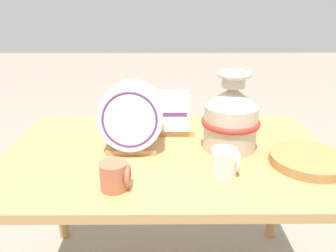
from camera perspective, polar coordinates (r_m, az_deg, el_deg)
display_table at (r=1.39m, az=0.00°, el=-7.54°), size 1.34×0.84×0.75m
ceramic_vase at (r=1.35m, az=10.90°, el=1.60°), size 0.24×0.24×0.32m
dish_rack_round_plates at (r=1.33m, az=-6.42°, el=0.63°), size 0.25×0.18×0.28m
dish_rack_square_plates at (r=1.53m, az=0.69°, el=1.01°), size 0.20×0.16×0.18m
wicker_charger_stack at (r=1.35m, az=23.27°, el=-5.45°), size 0.29×0.29×0.04m
mug_terracotta_glaze at (r=1.10m, az=-9.16°, el=-8.56°), size 0.10×0.09×0.09m
mug_cream_glaze at (r=1.19m, az=9.95°, el=-6.13°), size 0.10×0.09×0.09m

